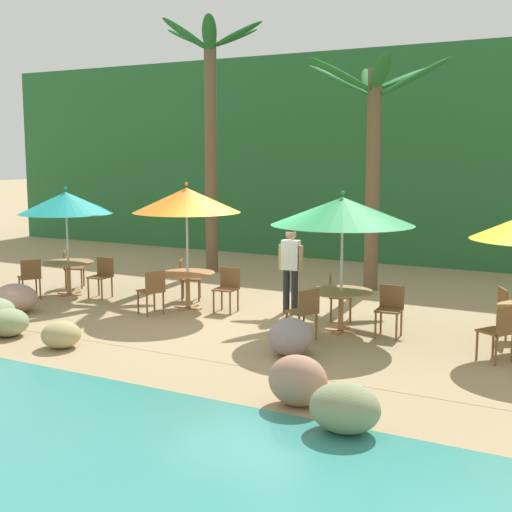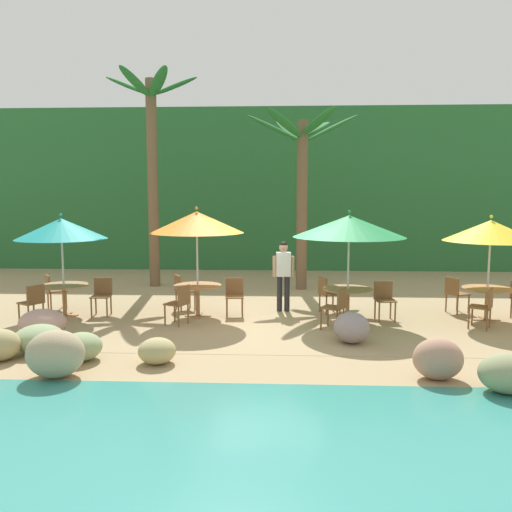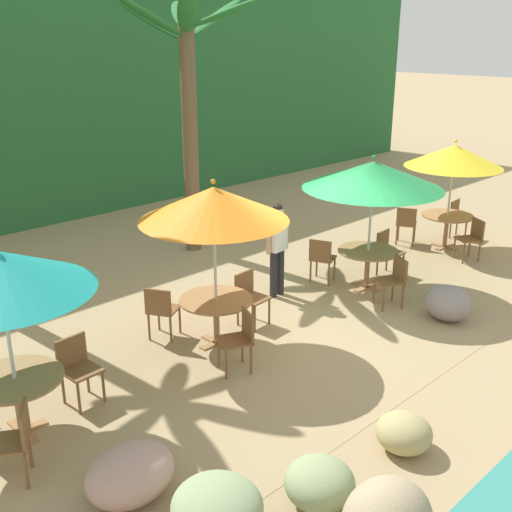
{
  "view_description": "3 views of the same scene",
  "coord_description": "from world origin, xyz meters",
  "px_view_note": "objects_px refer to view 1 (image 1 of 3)",
  "views": [
    {
      "loc": [
        6.3,
        -11.3,
        3.11
      ],
      "look_at": [
        -0.22,
        0.56,
        1.14
      ],
      "focal_mm": 49.57,
      "sensor_mm": 36.0,
      "label": 1
    },
    {
      "loc": [
        0.28,
        -11.49,
        2.81
      ],
      "look_at": [
        -0.29,
        0.52,
        1.39
      ],
      "focal_mm": 36.53,
      "sensor_mm": 36.0,
      "label": 2
    },
    {
      "loc": [
        -7.07,
        -6.19,
        4.44
      ],
      "look_at": [
        -0.62,
        0.45,
        1.12
      ],
      "focal_mm": 43.58,
      "sensor_mm": 36.0,
      "label": 3
    }
  ],
  "objects_px": {
    "dining_table_green": "(341,298)",
    "chair_green_left": "(305,310)",
    "dining_table_teal": "(68,267)",
    "chair_teal_inland": "(70,266)",
    "chair_green_inland": "(336,294)",
    "chair_teal_seaward": "(102,274)",
    "umbrella_green": "(343,211)",
    "chair_green_seaward": "(390,307)",
    "umbrella_orange": "(187,200)",
    "chair_yellow_left": "(500,329)",
    "palm_tree_second": "(374,133)",
    "dining_table_orange": "(188,279)",
    "chair_orange_seaward": "(228,286)",
    "chair_orange_left": "(153,289)",
    "chair_orange_inland": "(187,276)",
    "palm_tree_nearest": "(211,110)",
    "chair_teal_left": "(30,276)",
    "umbrella_teal": "(66,203)",
    "chair_yellow_inland": "(509,309)",
    "waiter_in_white": "(291,263)"
  },
  "relations": [
    {
      "from": "chair_green_seaward",
      "to": "chair_teal_inland",
      "type": "bearing_deg",
      "value": 175.21
    },
    {
      "from": "chair_orange_left",
      "to": "dining_table_green",
      "type": "xyz_separation_m",
      "value": [
        3.67,
        0.55,
        0.1
      ]
    },
    {
      "from": "dining_table_teal",
      "to": "umbrella_orange",
      "type": "bearing_deg",
      "value": 1.76
    },
    {
      "from": "umbrella_orange",
      "to": "palm_tree_nearest",
      "type": "height_order",
      "value": "palm_tree_nearest"
    },
    {
      "from": "umbrella_orange",
      "to": "chair_yellow_left",
      "type": "bearing_deg",
      "value": -7.9
    },
    {
      "from": "chair_green_left",
      "to": "palm_tree_nearest",
      "type": "bearing_deg",
      "value": 134.77
    },
    {
      "from": "chair_orange_inland",
      "to": "palm_tree_nearest",
      "type": "bearing_deg",
      "value": 113.78
    },
    {
      "from": "umbrella_orange",
      "to": "chair_orange_left",
      "type": "relative_size",
      "value": 2.93
    },
    {
      "from": "chair_orange_seaward",
      "to": "chair_yellow_left",
      "type": "xyz_separation_m",
      "value": [
        5.35,
        -1.02,
        0.0
      ]
    },
    {
      "from": "dining_table_teal",
      "to": "chair_teal_left",
      "type": "distance_m",
      "value": 0.86
    },
    {
      "from": "chair_teal_seaward",
      "to": "dining_table_green",
      "type": "xyz_separation_m",
      "value": [
        5.67,
        -0.31,
        0.1
      ]
    },
    {
      "from": "chair_teal_inland",
      "to": "chair_teal_left",
      "type": "relative_size",
      "value": 1.0
    },
    {
      "from": "umbrella_green",
      "to": "chair_green_seaward",
      "type": "distance_m",
      "value": 1.82
    },
    {
      "from": "chair_green_inland",
      "to": "waiter_in_white",
      "type": "distance_m",
      "value": 1.14
    },
    {
      "from": "dining_table_orange",
      "to": "chair_orange_seaward",
      "type": "relative_size",
      "value": 1.26
    },
    {
      "from": "chair_orange_left",
      "to": "chair_yellow_inland",
      "type": "relative_size",
      "value": 1.0
    },
    {
      "from": "umbrella_teal",
      "to": "chair_teal_left",
      "type": "height_order",
      "value": "umbrella_teal"
    },
    {
      "from": "chair_teal_inland",
      "to": "palm_tree_second",
      "type": "height_order",
      "value": "palm_tree_second"
    },
    {
      "from": "dining_table_green",
      "to": "chair_green_left",
      "type": "distance_m",
      "value": 0.86
    },
    {
      "from": "chair_teal_inland",
      "to": "palm_tree_second",
      "type": "relative_size",
      "value": 0.17
    },
    {
      "from": "dining_table_teal",
      "to": "umbrella_orange",
      "type": "distance_m",
      "value": 3.49
    },
    {
      "from": "chair_green_inland",
      "to": "chair_teal_seaward",
      "type": "bearing_deg",
      "value": -175.23
    },
    {
      "from": "chair_teal_seaward",
      "to": "chair_yellow_inland",
      "type": "bearing_deg",
      "value": 4.03
    },
    {
      "from": "chair_orange_inland",
      "to": "chair_green_left",
      "type": "height_order",
      "value": "same"
    },
    {
      "from": "dining_table_teal",
      "to": "chair_teal_inland",
      "type": "xyz_separation_m",
      "value": [
        -0.56,
        0.65,
        -0.1
      ]
    },
    {
      "from": "umbrella_orange",
      "to": "chair_green_inland",
      "type": "xyz_separation_m",
      "value": [
        3.01,
        0.49,
        -1.68
      ]
    },
    {
      "from": "dining_table_teal",
      "to": "dining_table_green",
      "type": "xyz_separation_m",
      "value": [
        6.52,
        -0.17,
        0.0
      ]
    },
    {
      "from": "umbrella_teal",
      "to": "chair_green_seaward",
      "type": "bearing_deg",
      "value": -0.12
    },
    {
      "from": "chair_green_inland",
      "to": "chair_yellow_left",
      "type": "distance_m",
      "value": 3.45
    },
    {
      "from": "dining_table_teal",
      "to": "chair_yellow_inland",
      "type": "bearing_deg",
      "value": 4.54
    },
    {
      "from": "dining_table_green",
      "to": "chair_green_inland",
      "type": "relative_size",
      "value": 1.26
    },
    {
      "from": "chair_teal_left",
      "to": "palm_tree_nearest",
      "type": "height_order",
      "value": "palm_tree_nearest"
    },
    {
      "from": "dining_table_orange",
      "to": "palm_tree_nearest",
      "type": "xyz_separation_m",
      "value": [
        -1.98,
        4.04,
        3.58
      ]
    },
    {
      "from": "chair_teal_inland",
      "to": "chair_green_left",
      "type": "distance_m",
      "value": 6.94
    },
    {
      "from": "dining_table_teal",
      "to": "chair_teal_inland",
      "type": "distance_m",
      "value": 0.86
    },
    {
      "from": "dining_table_teal",
      "to": "chair_teal_seaward",
      "type": "xyz_separation_m",
      "value": [
        0.84,
        0.14,
        -0.1
      ]
    },
    {
      "from": "waiter_in_white",
      "to": "chair_green_left",
      "type": "bearing_deg",
      "value": -57.19
    },
    {
      "from": "chair_teal_left",
      "to": "chair_orange_inland",
      "type": "xyz_separation_m",
      "value": [
        2.97,
        1.56,
        0.0
      ]
    },
    {
      "from": "chair_teal_left",
      "to": "dining_table_green",
      "type": "bearing_deg",
      "value": 4.99
    },
    {
      "from": "chair_teal_left",
      "to": "chair_green_seaward",
      "type": "xyz_separation_m",
      "value": [
        7.72,
        0.76,
        0.0
      ]
    },
    {
      "from": "chair_orange_seaward",
      "to": "chair_green_seaward",
      "type": "bearing_deg",
      "value": -4.65
    },
    {
      "from": "dining_table_teal",
      "to": "dining_table_green",
      "type": "relative_size",
      "value": 1.0
    },
    {
      "from": "umbrella_teal",
      "to": "dining_table_teal",
      "type": "bearing_deg",
      "value": 0.0
    },
    {
      "from": "chair_green_seaward",
      "to": "chair_green_left",
      "type": "bearing_deg",
      "value": -140.96
    },
    {
      "from": "chair_orange_seaward",
      "to": "chair_orange_left",
      "type": "xyz_separation_m",
      "value": [
        -1.1,
        -0.98,
        0.0
      ]
    },
    {
      "from": "chair_orange_inland",
      "to": "chair_green_inland",
      "type": "relative_size",
      "value": 1.0
    },
    {
      "from": "chair_orange_left",
      "to": "dining_table_green",
      "type": "relative_size",
      "value": 0.79
    },
    {
      "from": "palm_tree_second",
      "to": "chair_green_inland",
      "type": "bearing_deg",
      "value": -81.57
    },
    {
      "from": "waiter_in_white",
      "to": "chair_yellow_left",
      "type": "bearing_deg",
      "value": -19.73
    },
    {
      "from": "umbrella_green",
      "to": "chair_yellow_left",
      "type": "bearing_deg",
      "value": -11.99
    }
  ]
}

